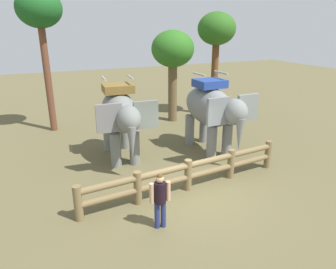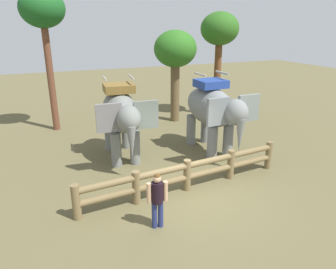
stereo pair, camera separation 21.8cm
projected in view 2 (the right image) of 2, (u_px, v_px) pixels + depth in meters
The scene contains 8 objects.
ground_plane at pixel (190, 193), 10.07m from camera, with size 60.00×60.00×0.00m, color brown.
log_fence at pixel (187, 173), 10.08m from camera, with size 7.26×0.81×1.05m.
elephant_near_left at pixel (121, 115), 12.08m from camera, with size 2.16×3.80×3.24m.
elephant_center at pixel (213, 109), 12.72m from camera, with size 2.19×3.82×3.30m.
tourist_woman_in_black at pixel (157, 197), 8.10m from camera, with size 0.55×0.35×1.57m.
tree_far_left at pixel (175, 52), 16.41m from camera, with size 2.24×2.24×4.85m.
tree_back_center at pixel (220, 33), 17.13m from camera, with size 2.09×2.09×5.77m.
tree_far_right at pixel (43, 13), 14.32m from camera, with size 2.05×2.05×6.66m.
Camera 2 is at (-4.11, -7.90, 5.12)m, focal length 33.60 mm.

